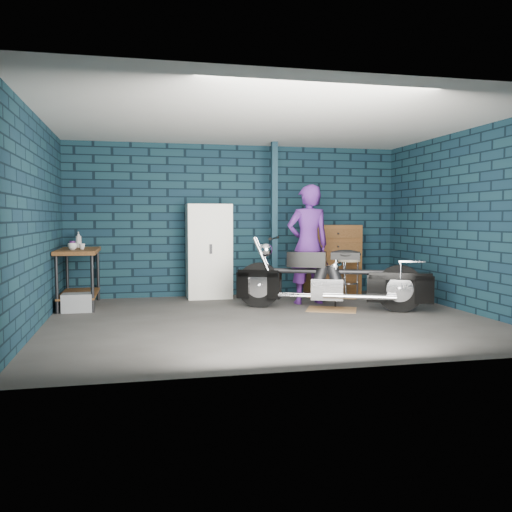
% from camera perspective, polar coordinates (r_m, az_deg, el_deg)
% --- Properties ---
extents(ground, '(6.00, 6.00, 0.00)m').
position_cam_1_polar(ground, '(7.49, 1.54, -6.71)').
color(ground, '#4A4745').
rests_on(ground, ground).
extents(room_walls, '(6.02, 5.01, 2.71)m').
position_cam_1_polar(room_walls, '(7.91, 0.58, 7.70)').
color(room_walls, '#0F2433').
rests_on(room_walls, ground).
extents(support_post, '(0.10, 0.10, 2.70)m').
position_cam_1_polar(support_post, '(9.38, 1.93, 3.74)').
color(support_post, '#112B38').
rests_on(support_post, ground).
extents(workbench, '(0.60, 1.40, 0.91)m').
position_cam_1_polar(workbench, '(8.98, -18.14, -2.19)').
color(workbench, brown).
rests_on(workbench, ground).
extents(drip_mat, '(0.90, 0.81, 0.01)m').
position_cam_1_polar(drip_mat, '(8.36, 7.97, -5.60)').
color(drip_mat, olive).
rests_on(drip_mat, ground).
extents(motorcycle, '(2.57, 1.65, 1.11)m').
position_cam_1_polar(motorcycle, '(8.29, 8.00, -1.85)').
color(motorcycle, black).
rests_on(motorcycle, ground).
extents(person, '(0.71, 0.48, 1.93)m').
position_cam_1_polar(person, '(8.84, 5.50, 1.22)').
color(person, '#4E1F76').
rests_on(person, ground).
extents(storage_bin, '(0.44, 0.31, 0.27)m').
position_cam_1_polar(storage_bin, '(8.53, -18.29, -4.68)').
color(storage_bin, '#95989D').
rests_on(storage_bin, ground).
extents(locker, '(0.76, 0.54, 1.63)m').
position_cam_1_polar(locker, '(9.47, -4.99, 0.50)').
color(locker, silver).
rests_on(locker, ground).
extents(tool_chest, '(0.95, 0.53, 1.27)m').
position_cam_1_polar(tool_chest, '(10.04, 8.07, -0.37)').
color(tool_chest, brown).
rests_on(tool_chest, ground).
extents(shop_stool, '(0.48, 0.48, 0.70)m').
position_cam_1_polar(shop_stool, '(9.44, 9.74, -2.40)').
color(shop_stool, '#C3B394').
rests_on(shop_stool, ground).
extents(cup_a, '(0.15, 0.15, 0.11)m').
position_cam_1_polar(cup_a, '(8.71, -18.77, 0.96)').
color(cup_a, '#C3B394').
rests_on(cup_a, workbench).
extents(cup_b, '(0.11, 0.11, 0.09)m').
position_cam_1_polar(cup_b, '(8.82, -17.85, 0.96)').
color(cup_b, '#C3B394').
rests_on(cup_b, workbench).
extents(mug_purple, '(0.12, 0.12, 0.12)m').
position_cam_1_polar(mug_purple, '(9.05, -18.76, 1.12)').
color(mug_purple, '#581A69').
rests_on(mug_purple, workbench).
extents(bottle, '(0.11, 0.11, 0.26)m').
position_cam_1_polar(bottle, '(9.40, -18.18, 1.66)').
color(bottle, '#95989D').
rests_on(bottle, workbench).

